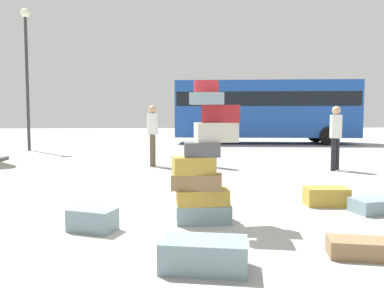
{
  "coord_description": "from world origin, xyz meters",
  "views": [
    {
      "loc": [
        -0.31,
        -5.17,
        1.39
      ],
      "look_at": [
        0.25,
        1.53,
        0.9
      ],
      "focal_mm": 35.71,
      "sensor_mm": 36.0,
      "label": 1
    }
  ],
  "objects_px": {
    "parked_bus": "(264,108)",
    "lamp_post": "(26,58)",
    "suitcase_brown_behind_tower": "(360,248)",
    "person_passerby_in_red": "(153,130)",
    "person_tourist_with_camera": "(336,132)",
    "suitcase_tower": "(205,165)",
    "person_bearded_onlooker": "(208,130)",
    "suitcase_slate_foreground_near": "(93,220)",
    "suitcase_tan_white_trunk": "(326,196)",
    "suitcase_slate_right_side": "(204,254)",
    "suitcase_slate_upright_blue": "(373,206)"
  },
  "relations": [
    {
      "from": "parked_bus",
      "to": "lamp_post",
      "type": "height_order",
      "value": "lamp_post"
    },
    {
      "from": "suitcase_brown_behind_tower",
      "to": "lamp_post",
      "type": "xyz_separation_m",
      "value": [
        -7.3,
        12.49,
        3.66
      ]
    },
    {
      "from": "person_passerby_in_red",
      "to": "parked_bus",
      "type": "height_order",
      "value": "parked_bus"
    },
    {
      "from": "person_tourist_with_camera",
      "to": "parked_bus",
      "type": "distance_m",
      "value": 9.95
    },
    {
      "from": "suitcase_tower",
      "to": "person_bearded_onlooker",
      "type": "xyz_separation_m",
      "value": [
        0.74,
        5.49,
        0.25
      ]
    },
    {
      "from": "suitcase_slate_foreground_near",
      "to": "person_bearded_onlooker",
      "type": "height_order",
      "value": "person_bearded_onlooker"
    },
    {
      "from": "person_passerby_in_red",
      "to": "suitcase_tan_white_trunk",
      "type": "bearing_deg",
      "value": 38.44
    },
    {
      "from": "suitcase_slate_foreground_near",
      "to": "suitcase_tan_white_trunk",
      "type": "height_order",
      "value": "suitcase_tan_white_trunk"
    },
    {
      "from": "suitcase_tower",
      "to": "person_tourist_with_camera",
      "type": "height_order",
      "value": "suitcase_tower"
    },
    {
      "from": "person_tourist_with_camera",
      "to": "person_passerby_in_red",
      "type": "xyz_separation_m",
      "value": [
        -4.7,
        1.2,
        0.03
      ]
    },
    {
      "from": "suitcase_slate_right_side",
      "to": "suitcase_slate_upright_blue",
      "type": "height_order",
      "value": "suitcase_slate_right_side"
    },
    {
      "from": "person_bearded_onlooker",
      "to": "suitcase_tan_white_trunk",
      "type": "bearing_deg",
      "value": 23.24
    },
    {
      "from": "suitcase_brown_behind_tower",
      "to": "person_bearded_onlooker",
      "type": "distance_m",
      "value": 6.96
    },
    {
      "from": "suitcase_slate_foreground_near",
      "to": "suitcase_brown_behind_tower",
      "type": "bearing_deg",
      "value": 1.91
    },
    {
      "from": "suitcase_slate_right_side",
      "to": "suitcase_slate_foreground_near",
      "type": "bearing_deg",
      "value": 145.92
    },
    {
      "from": "suitcase_tan_white_trunk",
      "to": "person_passerby_in_red",
      "type": "distance_m",
      "value": 5.74
    },
    {
      "from": "suitcase_slate_right_side",
      "to": "person_tourist_with_camera",
      "type": "bearing_deg",
      "value": 68.36
    },
    {
      "from": "suitcase_slate_foreground_near",
      "to": "person_bearded_onlooker",
      "type": "relative_size",
      "value": 0.33
    },
    {
      "from": "suitcase_brown_behind_tower",
      "to": "person_tourist_with_camera",
      "type": "bearing_deg",
      "value": 81.27
    },
    {
      "from": "suitcase_tower",
      "to": "lamp_post",
      "type": "height_order",
      "value": "lamp_post"
    },
    {
      "from": "suitcase_slate_upright_blue",
      "to": "parked_bus",
      "type": "distance_m",
      "value": 14.4
    },
    {
      "from": "suitcase_tan_white_trunk",
      "to": "lamp_post",
      "type": "bearing_deg",
      "value": 132.87
    },
    {
      "from": "suitcase_tower",
      "to": "suitcase_slate_right_side",
      "type": "xyz_separation_m",
      "value": [
        -0.19,
        -1.56,
        -0.61
      ]
    },
    {
      "from": "person_tourist_with_camera",
      "to": "lamp_post",
      "type": "height_order",
      "value": "lamp_post"
    },
    {
      "from": "suitcase_brown_behind_tower",
      "to": "person_tourist_with_camera",
      "type": "height_order",
      "value": "person_tourist_with_camera"
    },
    {
      "from": "suitcase_brown_behind_tower",
      "to": "suitcase_slate_upright_blue",
      "type": "distance_m",
      "value": 1.98
    },
    {
      "from": "parked_bus",
      "to": "lamp_post",
      "type": "bearing_deg",
      "value": -154.7
    },
    {
      "from": "suitcase_tower",
      "to": "lamp_post",
      "type": "xyz_separation_m",
      "value": [
        -5.92,
        11.1,
        3.0
      ]
    },
    {
      "from": "suitcase_slate_right_side",
      "to": "suitcase_slate_foreground_near",
      "type": "relative_size",
      "value": 1.41
    },
    {
      "from": "suitcase_slate_upright_blue",
      "to": "parked_bus",
      "type": "height_order",
      "value": "parked_bus"
    },
    {
      "from": "person_tourist_with_camera",
      "to": "parked_bus",
      "type": "relative_size",
      "value": 0.18
    },
    {
      "from": "suitcase_slate_foreground_near",
      "to": "person_passerby_in_red",
      "type": "distance_m",
      "value": 6.08
    },
    {
      "from": "suitcase_tower",
      "to": "person_bearded_onlooker",
      "type": "height_order",
      "value": "suitcase_tower"
    },
    {
      "from": "person_bearded_onlooker",
      "to": "suitcase_slate_right_side",
      "type": "bearing_deg",
      "value": 0.71
    },
    {
      "from": "person_tourist_with_camera",
      "to": "suitcase_tower",
      "type": "bearing_deg",
      "value": 7.78
    },
    {
      "from": "suitcase_slate_upright_blue",
      "to": "person_bearded_onlooker",
      "type": "relative_size",
      "value": 0.34
    },
    {
      "from": "suitcase_brown_behind_tower",
      "to": "suitcase_slate_right_side",
      "type": "bearing_deg",
      "value": -159.15
    },
    {
      "from": "suitcase_tower",
      "to": "suitcase_slate_upright_blue",
      "type": "relative_size",
      "value": 3.19
    },
    {
      "from": "suitcase_tower",
      "to": "person_bearded_onlooker",
      "type": "distance_m",
      "value": 5.54
    },
    {
      "from": "suitcase_brown_behind_tower",
      "to": "person_passerby_in_red",
      "type": "relative_size",
      "value": 0.36
    },
    {
      "from": "suitcase_tan_white_trunk",
      "to": "person_bearded_onlooker",
      "type": "height_order",
      "value": "person_bearded_onlooker"
    },
    {
      "from": "suitcase_slate_foreground_near",
      "to": "person_tourist_with_camera",
      "type": "height_order",
      "value": "person_tourist_with_camera"
    },
    {
      "from": "person_passerby_in_red",
      "to": "lamp_post",
      "type": "bearing_deg",
      "value": -127.54
    },
    {
      "from": "suitcase_tower",
      "to": "suitcase_slate_foreground_near",
      "type": "height_order",
      "value": "suitcase_tower"
    },
    {
      "from": "suitcase_slate_foreground_near",
      "to": "person_tourist_with_camera",
      "type": "distance_m",
      "value": 7.2
    },
    {
      "from": "suitcase_brown_behind_tower",
      "to": "parked_bus",
      "type": "distance_m",
      "value": 16.22
    },
    {
      "from": "suitcase_tan_white_trunk",
      "to": "person_bearded_onlooker",
      "type": "relative_size",
      "value": 0.38
    },
    {
      "from": "suitcase_tower",
      "to": "suitcase_tan_white_trunk",
      "type": "height_order",
      "value": "suitcase_tower"
    },
    {
      "from": "suitcase_slate_upright_blue",
      "to": "lamp_post",
      "type": "distance_m",
      "value": 14.19
    },
    {
      "from": "suitcase_tower",
      "to": "suitcase_brown_behind_tower",
      "type": "relative_size",
      "value": 3.05
    }
  ]
}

